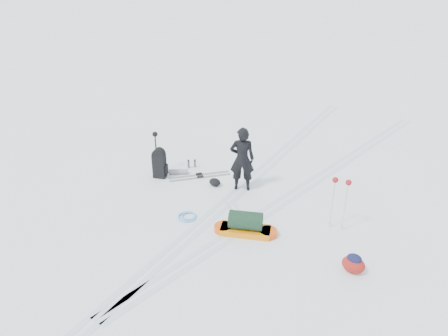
{
  "coord_description": "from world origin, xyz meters",
  "views": [
    {
      "loc": [
        5.6,
        -8.37,
        6.06
      ],
      "look_at": [
        -0.13,
        -0.06,
        0.95
      ],
      "focal_mm": 35.0,
      "sensor_mm": 36.0,
      "label": 1
    }
  ],
  "objects_px": {
    "skier": "(242,159)",
    "pulk_sled": "(246,225)",
    "expedition_rucksack": "(162,164)",
    "ski_poles_black": "(155,139)"
  },
  "relations": [
    {
      "from": "skier",
      "to": "pulk_sled",
      "type": "bearing_deg",
      "value": 93.17
    },
    {
      "from": "pulk_sled",
      "to": "expedition_rucksack",
      "type": "height_order",
      "value": "expedition_rucksack"
    },
    {
      "from": "expedition_rucksack",
      "to": "ski_poles_black",
      "type": "xyz_separation_m",
      "value": [
        -0.38,
        0.2,
        0.62
      ]
    },
    {
      "from": "pulk_sled",
      "to": "expedition_rucksack",
      "type": "xyz_separation_m",
      "value": [
        -3.54,
        1.04,
        0.2
      ]
    },
    {
      "from": "ski_poles_black",
      "to": "skier",
      "type": "bearing_deg",
      "value": -13.5
    },
    {
      "from": "skier",
      "to": "ski_poles_black",
      "type": "distance_m",
      "value": 2.75
    },
    {
      "from": "pulk_sled",
      "to": "ski_poles_black",
      "type": "xyz_separation_m",
      "value": [
        -3.92,
        1.24,
        0.82
      ]
    },
    {
      "from": "expedition_rucksack",
      "to": "ski_poles_black",
      "type": "height_order",
      "value": "ski_poles_black"
    },
    {
      "from": "pulk_sled",
      "to": "expedition_rucksack",
      "type": "bearing_deg",
      "value": 139.52
    },
    {
      "from": "skier",
      "to": "ski_poles_black",
      "type": "height_order",
      "value": "skier"
    }
  ]
}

